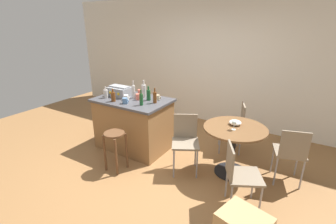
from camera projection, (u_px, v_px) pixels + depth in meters
ground_plane at (157, 169)px, 3.93m from camera, size 8.80×8.80×0.00m
back_wall at (217, 63)px, 5.35m from camera, size 8.00×0.10×2.70m
kitchen_island at (134, 123)px, 4.46m from camera, size 1.30×0.85×0.93m
wooden_stool at (115, 143)px, 3.77m from camera, size 0.31×0.31×0.63m
dining_table at (234, 139)px, 3.63m from camera, size 0.92×0.92×0.76m
folding_chair_near at (291, 151)px, 3.41m from camera, size 0.50×0.50×0.87m
folding_chair_far at (235, 123)px, 4.31m from camera, size 0.52×0.52×0.88m
folding_chair_left at (185, 139)px, 3.74m from camera, size 0.54×0.54×0.88m
folding_chair_right at (239, 172)px, 2.97m from camera, size 0.54×0.54×0.85m
toolbox at (120, 91)px, 4.46m from camera, size 0.39×0.29×0.18m
bottle_0 at (106, 94)px, 4.34m from camera, size 0.08×0.08×0.20m
bottle_1 at (133, 91)px, 4.31m from camera, size 0.06×0.06×0.31m
bottle_2 at (144, 91)px, 4.36m from camera, size 0.08×0.08×0.31m
bottle_3 at (113, 97)px, 4.15m from camera, size 0.07×0.07×0.22m
bottle_4 at (141, 99)px, 3.96m from camera, size 0.06×0.06×0.26m
bottle_5 at (149, 95)px, 4.21m from camera, size 0.07×0.07×0.25m
bottle_6 at (155, 97)px, 4.06m from camera, size 0.06×0.06×0.26m
cup_0 at (126, 98)px, 4.21m from camera, size 0.11×0.08×0.10m
cup_1 at (140, 92)px, 4.51m from camera, size 0.11×0.07×0.10m
cup_2 at (158, 97)px, 4.24m from camera, size 0.11×0.08×0.09m
cup_3 at (138, 97)px, 4.24m from camera, size 0.11×0.07×0.10m
cup_4 at (125, 101)px, 4.05m from camera, size 0.13×0.09×0.09m
wine_glass at (234, 123)px, 3.46m from camera, size 0.07×0.07×0.14m
serving_bowl at (235, 123)px, 3.65m from camera, size 0.18×0.18×0.07m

